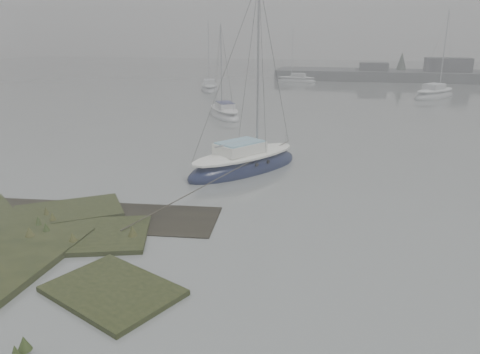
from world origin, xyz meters
name	(u,v)px	position (x,y,z in m)	size (l,w,h in m)	color
ground	(271,112)	(0.00, 30.00, 0.00)	(160.00, 160.00, 0.00)	slate
sailboat_main	(244,164)	(1.49, 11.99, 0.31)	(6.02, 7.18, 10.06)	#0E1534
sailboat_white	(224,114)	(-3.48, 27.00, 0.25)	(4.58, 5.88, 8.09)	silver
sailboat_far_a	(209,88)	(-9.75, 43.92, 0.27)	(3.75, 6.41, 8.60)	#A5A8AE
sailboat_far_b	(434,95)	(15.71, 43.33, 0.30)	(5.98, 6.86, 9.73)	#A0A5A8
sailboat_far_c	(296,80)	(-0.55, 56.00, 0.24)	(5.77, 2.52, 7.87)	#B0B3BA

